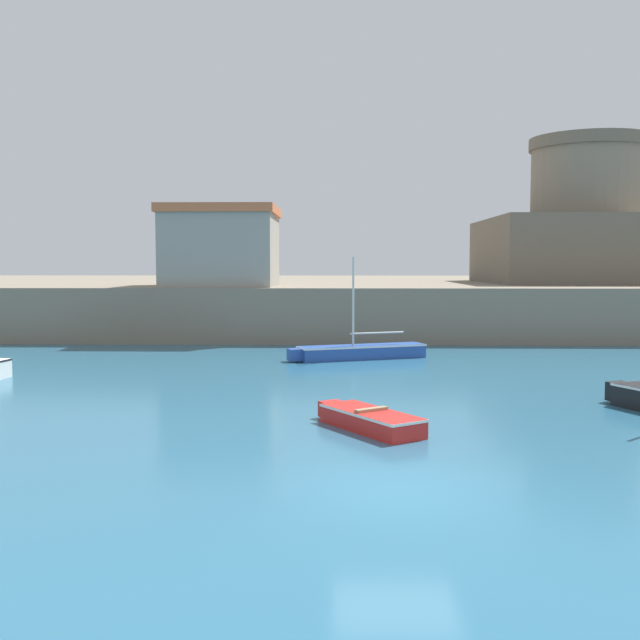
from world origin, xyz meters
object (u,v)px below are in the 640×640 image
at_px(sailboat_blue_0, 360,351).
at_px(harbor_shed_near_wharf, 222,246).
at_px(dinghy_red_1, 369,419).
at_px(fortress, 586,234).

height_order(sailboat_blue_0, harbor_shed_near_wharf, harbor_shed_near_wharf).
relative_size(dinghy_red_1, fortress, 0.27).
bearing_deg(fortress, harbor_shed_near_wharf, -161.41).
relative_size(sailboat_blue_0, fortress, 0.48).
bearing_deg(fortress, sailboat_blue_0, -132.38).
height_order(dinghy_red_1, harbor_shed_near_wharf, harbor_shed_near_wharf).
bearing_deg(sailboat_blue_0, fortress, 47.62).
distance_m(dinghy_red_1, fortress, 36.83).
bearing_deg(harbor_shed_near_wharf, sailboat_blue_0, -50.70).
height_order(sailboat_blue_0, fortress, fortress).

